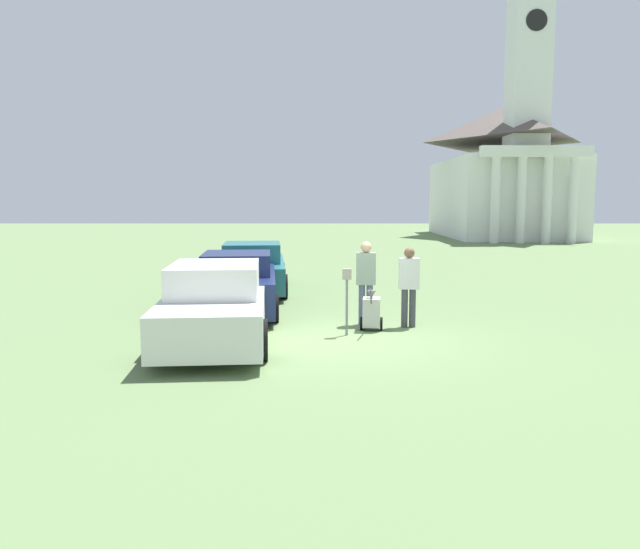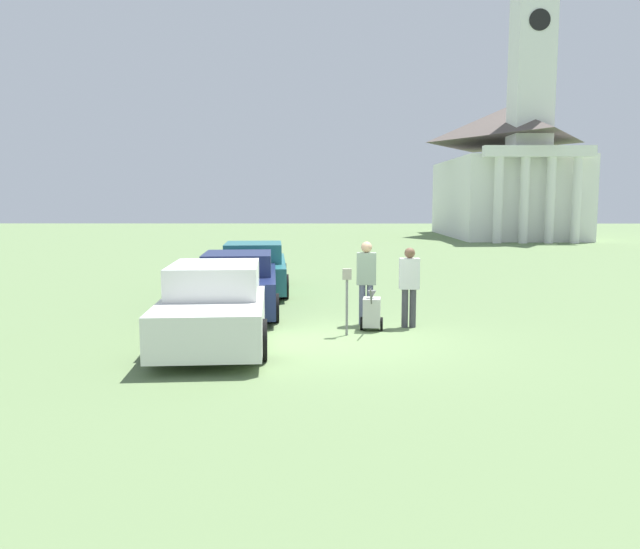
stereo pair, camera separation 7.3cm
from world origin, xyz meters
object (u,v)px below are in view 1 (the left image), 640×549
Objects in this scene: parked_car_navy at (238,284)px; person_supervisor at (409,282)px; person_worker at (366,277)px; church at (504,164)px; parked_car_white at (217,305)px; equipment_cart at (372,312)px; parked_car_teal at (253,269)px; parking_meter at (347,289)px.

person_supervisor is (3.92, -1.90, 0.30)m from parked_car_navy.
parked_car_navy is 2.79× the size of person_supervisor.
church reaches higher than person_worker.
parked_car_white is 0.25× the size of church.
equipment_cart is 35.98m from church.
parked_car_white reaches higher than parked_car_teal.
person_worker reaches higher than parked_car_teal.
church reaches higher than person_supervisor.
equipment_cart is at bearing 12.94° from parked_car_white.
person_supervisor reaches higher than parked_car_navy.
church is (15.49, 27.83, 4.68)m from parked_car_teal.
person_worker reaches higher than parking_meter.
parking_meter is 0.93m from equipment_cart.
parking_meter is at bearing -130.61° from equipment_cart.
parking_meter is at bearing 30.87° from person_supervisor.
person_worker is at bearing -18.21° from person_supervisor.
church is at bearing -108.64° from person_worker.
parking_meter is at bearing 69.45° from person_worker.
person_supervisor is (3.92, -5.28, 0.30)m from parked_car_teal.
parked_car_white is 2.61m from parking_meter.
parked_car_white is 3.43m from person_worker.
church is (15.49, 34.40, 4.66)m from parked_car_white.
parked_car_navy is at bearing 151.11° from equipment_cart.
equipment_cart is at bearing -65.59° from parked_car_teal.
parked_car_navy is (-0.00, 3.18, -0.03)m from parked_car_white.
parked_car_navy is at bearing -25.61° from person_supervisor.
parked_car_navy reaches higher than equipment_cart.
parking_meter is 1.59m from person_supervisor.
parked_car_white is at bearing -155.94° from equipment_cart.
person_supervisor is at bearing 13.52° from parked_car_white.
parked_car_white is 3.27m from equipment_cart.
parking_meter is (2.56, -2.71, 0.27)m from parked_car_navy.
parked_car_white reaches higher than parked_car_navy.
parked_car_white is 3.18m from parked_car_navy.
parked_car_teal reaches higher than parking_meter.
church is at bearing -109.04° from person_supervisor.
church reaches higher than parked_car_navy.
parking_meter is at bearing -110.87° from church.
parked_car_teal reaches higher than equipment_cart.
parked_car_navy is at bearing -116.40° from church.
parked_car_white is at bearing 18.36° from person_supervisor.
parked_car_teal is at bearing 125.53° from equipment_cart.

